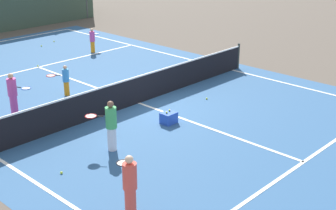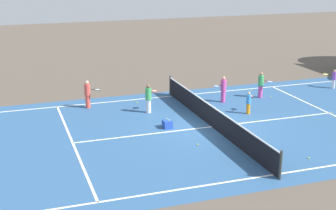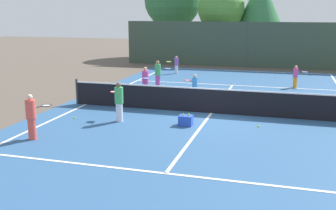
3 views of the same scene
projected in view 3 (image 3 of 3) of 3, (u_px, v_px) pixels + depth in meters
The scene contains 23 objects.
ground_plane at pixel (211, 113), 16.13m from camera, with size 80.00×80.00×0.00m, color brown.
court_surface at pixel (211, 113), 16.13m from camera, with size 13.00×25.00×0.01m.
tennis_net at pixel (212, 101), 16.01m from camera, with size 11.90×0.10×1.10m.
perimeter_fence at pixel (247, 45), 28.86m from camera, with size 18.00×0.12×3.20m.
tree_0 at pixel (221, 8), 31.21m from camera, with size 3.59×3.59×5.94m.
tree_1 at pixel (173, 0), 34.88m from camera, with size 4.86×4.86×7.29m.
player_0 at pixel (145, 82), 18.96m from camera, with size 0.59×0.87×1.42m.
player_1 at pixel (194, 86), 18.71m from camera, with size 0.78×0.65×1.13m.
player_2 at pixel (176, 64), 26.13m from camera, with size 0.77×0.66×1.14m.
player_3 at pixel (32, 116), 12.70m from camera, with size 0.64×0.87×1.45m.
player_4 at pixel (296, 76), 21.38m from camera, with size 0.80×0.61×1.17m.
player_5 at pixel (119, 101), 14.78m from camera, with size 0.74×0.81×1.46m.
player_6 at pixel (158, 74), 21.21m from camera, with size 0.85×0.67×1.44m.
ball_crate at pixel (186, 120), 14.38m from camera, with size 0.47×0.38×0.43m.
tennis_ball_0 at pixel (332, 108), 16.78m from camera, with size 0.07×0.07×0.07m, color #CCE533.
tennis_ball_1 at pixel (259, 126), 14.19m from camera, with size 0.07×0.07×0.07m, color #CCE533.
tennis_ball_2 at pixel (275, 78), 24.45m from camera, with size 0.07×0.07×0.07m, color #CCE533.
tennis_ball_3 at pixel (293, 77), 24.53m from camera, with size 0.07×0.07×0.07m, color #CCE533.
tennis_ball_4 at pixel (234, 84), 22.21m from camera, with size 0.07×0.07×0.07m, color #CCE533.
tennis_ball_5 at pixel (163, 86), 21.89m from camera, with size 0.07×0.07×0.07m, color #CCE533.
tennis_ball_8 at pixel (111, 103), 17.80m from camera, with size 0.07×0.07×0.07m, color #CCE533.
tennis_ball_9 at pixel (134, 86), 21.87m from camera, with size 0.07×0.07×0.07m, color #CCE533.
tennis_ball_10 at pixel (75, 118), 15.31m from camera, with size 0.07×0.07×0.07m, color #CCE533.
Camera 3 is at (2.70, -15.50, 3.97)m, focal length 43.55 mm.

